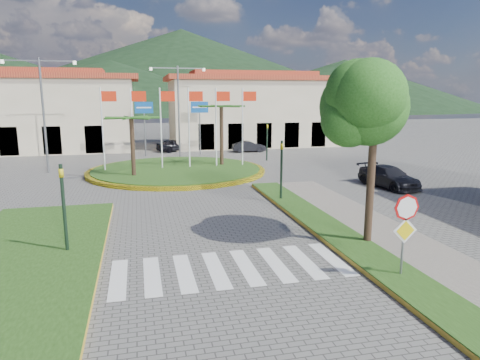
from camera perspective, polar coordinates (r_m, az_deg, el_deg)
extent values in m
plane|color=#64625F|center=(10.55, 3.17, -19.94)|extent=(160.00, 160.00, 0.00)
cube|color=gray|center=(14.71, 24.22, -11.27)|extent=(4.00, 28.00, 0.15)
cube|color=#204112|center=(14.04, 20.25, -11.98)|extent=(1.60, 28.00, 0.18)
cube|color=#204112|center=(16.06, -26.90, -9.56)|extent=(5.00, 14.00, 0.18)
cube|color=silver|center=(14.01, -1.59, -11.68)|extent=(8.00, 3.00, 0.01)
cylinder|color=yellow|center=(31.21, -8.41, 1.24)|extent=(12.70, 12.70, 0.24)
cylinder|color=#204112|center=(31.20, -8.41, 1.29)|extent=(12.00, 12.00, 0.30)
cylinder|color=black|center=(28.85, -14.11, 4.04)|extent=(0.28, 0.28, 4.05)
cylinder|color=black|center=(32.38, -2.47, 5.67)|extent=(0.28, 0.28, 4.68)
cylinder|color=silver|center=(31.33, -17.84, 6.17)|extent=(0.10, 0.10, 6.00)
cube|color=red|center=(31.19, -17.08, 10.62)|extent=(1.00, 0.03, 0.70)
cylinder|color=silver|center=(31.24, -14.16, 6.36)|extent=(0.10, 0.10, 6.00)
cube|color=red|center=(31.14, -13.35, 10.80)|extent=(1.00, 0.03, 0.70)
cylinder|color=silver|center=(31.28, -10.48, 6.51)|extent=(0.10, 0.10, 6.00)
cube|color=red|center=(31.22, -9.61, 10.95)|extent=(1.00, 0.03, 0.70)
cylinder|color=silver|center=(31.45, -6.81, 6.64)|extent=(0.10, 0.10, 6.00)
cube|color=red|center=(31.42, -5.90, 11.04)|extent=(1.00, 0.03, 0.70)
cylinder|color=silver|center=(31.74, -3.20, 6.75)|extent=(0.10, 0.10, 6.00)
cube|color=red|center=(31.75, -2.25, 11.09)|extent=(1.00, 0.03, 0.70)
cylinder|color=silver|center=(32.15, 0.33, 6.82)|extent=(0.10, 0.10, 6.00)
cube|color=red|center=(32.19, 1.31, 11.10)|extent=(1.00, 0.03, 0.70)
cylinder|color=slate|center=(13.69, 20.93, -7.44)|extent=(0.07, 0.07, 2.50)
cylinder|color=red|center=(13.38, 21.34, -3.43)|extent=(0.80, 0.03, 0.80)
cube|color=yellow|center=(13.56, 21.16, -6.31)|extent=(0.78, 0.03, 0.78)
cylinder|color=black|center=(16.21, 17.00, -0.87)|extent=(0.28, 0.28, 4.40)
ellipsoid|color=#1C4E14|center=(15.88, 17.62, 9.78)|extent=(3.60, 3.60, 3.20)
cylinder|color=black|center=(15.83, -22.40, -3.75)|extent=(0.12, 0.12, 3.20)
imported|color=gold|center=(15.62, -22.67, -0.20)|extent=(0.15, 0.18, 0.90)
cylinder|color=black|center=(22.17, 5.53, 1.14)|extent=(0.12, 0.12, 3.20)
imported|color=gold|center=(22.02, 5.58, 3.70)|extent=(0.15, 0.18, 0.90)
cylinder|color=black|center=(36.44, 3.62, 5.10)|extent=(0.12, 0.12, 3.20)
imported|color=gold|center=(36.34, 3.64, 6.67)|extent=(0.18, 0.15, 0.90)
cylinder|color=slate|center=(39.75, -12.58, 6.81)|extent=(0.12, 0.12, 5.20)
cube|color=#0F4DA3|center=(39.60, -12.69, 9.40)|extent=(1.60, 0.05, 1.00)
cylinder|color=slate|center=(40.14, -5.38, 7.07)|extent=(0.12, 0.12, 5.20)
cube|color=#0F4DA3|center=(39.99, -5.41, 9.64)|extent=(1.60, 0.05, 1.00)
cylinder|color=slate|center=(38.84, -8.16, 8.94)|extent=(0.16, 0.16, 8.00)
cube|color=slate|center=(38.79, -10.15, 14.50)|extent=(2.40, 0.08, 0.08)
cube|color=slate|center=(39.01, -6.51, 14.58)|extent=(2.40, 0.08, 0.08)
cylinder|color=slate|center=(33.29, -24.69, 7.69)|extent=(0.16, 0.16, 8.00)
cube|color=slate|center=(33.59, -27.30, 14.00)|extent=(2.40, 0.08, 0.08)
cube|color=slate|center=(33.13, -23.14, 14.39)|extent=(2.40, 0.08, 0.08)
cube|color=#C6B996|center=(48.05, -27.37, 7.63)|extent=(22.00, 9.00, 7.00)
cube|color=maroon|center=(48.04, -27.78, 12.08)|extent=(23.32, 9.54, 0.50)
cube|color=maroon|center=(48.06, -27.84, 12.68)|extent=(16.50, 4.95, 0.60)
cube|color=#C6B996|center=(48.36, 1.74, 8.88)|extent=(18.00, 9.00, 7.00)
cube|color=maroon|center=(48.35, 1.76, 13.32)|extent=(19.08, 9.54, 0.50)
cube|color=maroon|center=(48.37, 1.77, 13.91)|extent=(13.50, 4.95, 0.60)
cone|color=black|center=(169.83, -7.69, 14.32)|extent=(180.00, 180.00, 30.00)
cone|color=black|center=(160.99, 13.70, 12.15)|extent=(120.00, 120.00, 18.00)
cone|color=black|center=(138.86, -16.84, 11.78)|extent=(110.00, 110.00, 16.00)
imported|color=silver|center=(46.49, -26.83, 3.91)|extent=(4.14, 2.90, 1.05)
imported|color=black|center=(43.07, -8.69, 4.61)|extent=(3.87, 2.59, 1.22)
imported|color=black|center=(42.06, 1.20, 4.48)|extent=(3.31, 1.30, 1.07)
imported|color=black|center=(27.30, 19.23, 0.40)|extent=(2.44, 4.60, 1.27)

